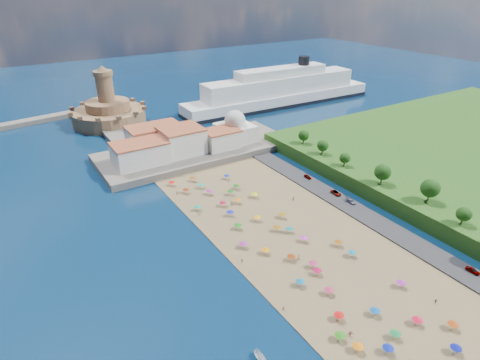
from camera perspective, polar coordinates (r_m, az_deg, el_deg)
ground at (r=129.60m, az=4.41°, el=-7.81°), size 700.00×700.00×0.00m
terrace at (r=188.99m, az=-6.21°, el=4.21°), size 90.00×36.00×3.00m
jetty at (r=212.68m, az=-15.80°, el=5.86°), size 18.00×70.00×2.40m
waterfront_buildings at (r=182.38m, az=-10.08°, el=5.26°), size 57.00×29.00×11.00m
domed_building at (r=193.56m, az=-0.71°, el=7.29°), size 16.00×16.00×15.00m
fortress at (r=238.65m, az=-18.18°, el=9.17°), size 40.00×40.00×32.40m
cruise_ship at (r=264.13m, az=5.76°, el=12.39°), size 133.99×23.66×29.15m
beach_parasols at (r=121.30m, az=6.98°, el=-9.42°), size 31.03×115.34×2.20m
beachgoers at (r=125.53m, az=4.49°, el=-8.47°), size 37.92×97.37×1.90m
parked_cars at (r=149.02m, az=16.21°, el=-3.34°), size 2.35×72.90×1.28m
hillside_trees at (r=149.22m, az=22.64°, el=-0.48°), size 11.93×108.22×8.09m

